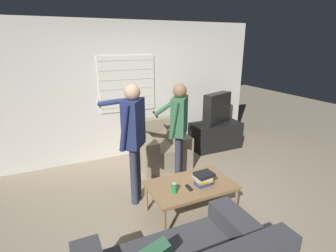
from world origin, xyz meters
The scene contains 11 objects.
ground_plane centered at (0.00, 0.00, 0.00)m, with size 16.00×16.00×0.00m, color gray.
wall_back centered at (0.00, 2.03, 1.28)m, with size 5.20×0.08×2.55m.
armchair_beige centered at (0.29, 1.36, 0.31)m, with size 0.89×0.93×0.79m.
coffee_table centered at (0.05, -0.22, 0.41)m, with size 1.09×0.67×0.45m.
tv_stand centered at (1.66, 1.55, 0.28)m, with size 1.04×0.53×0.55m.
tv centered at (1.65, 1.55, 0.87)m, with size 0.73×0.44×0.63m.
person_left_standing centered at (-0.51, 0.37, 1.06)m, with size 0.56×0.77×1.67m.
person_right_standing centered at (0.34, 0.70, 1.00)m, with size 0.48×0.75×1.58m.
book_stack centered at (0.18, -0.31, 0.54)m, with size 0.25×0.20×0.17m.
soda_can centered at (-0.23, -0.31, 0.51)m, with size 0.07×0.07×0.13m.
spare_remote centered at (-0.03, -0.31, 0.46)m, with size 0.04×0.13×0.02m.
Camera 1 is at (-1.45, -2.78, 2.18)m, focal length 28.00 mm.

